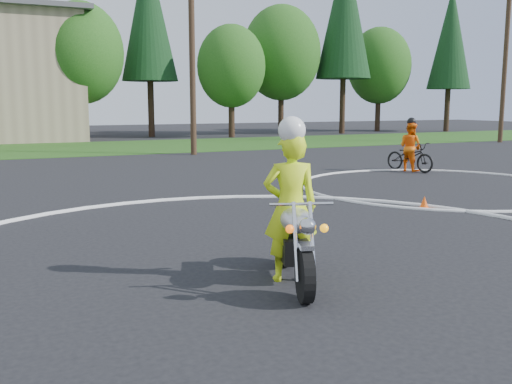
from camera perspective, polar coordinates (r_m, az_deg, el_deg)
name	(u,v)px	position (r m, az deg, el deg)	size (l,w,h in m)	color
ground	(397,332)	(6.39, 13.95, -13.41)	(120.00, 120.00, 0.00)	black
grass_strip	(67,149)	(31.86, -18.38, 4.12)	(120.00, 10.00, 0.02)	#1E4714
course_markings	(340,230)	(10.98, 8.42, -3.79)	(19.05, 19.05, 0.12)	silver
primary_motorcycle	(295,241)	(7.63, 3.88, -4.89)	(1.09, 2.20, 1.20)	black
rider_primary_grp	(291,203)	(7.65, 3.47, -1.08)	(0.85, 0.70, 2.23)	#DCFF1A
rider_second_grp	(410,152)	(20.98, 15.16, 3.84)	(1.08, 2.08, 1.90)	black
treeline	(257,46)	(43.55, 0.14, 14.43)	(38.20, 8.10, 14.52)	#382619
utility_poles	(192,42)	(27.17, -6.43, 14.73)	(41.60, 1.12, 10.00)	#473321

